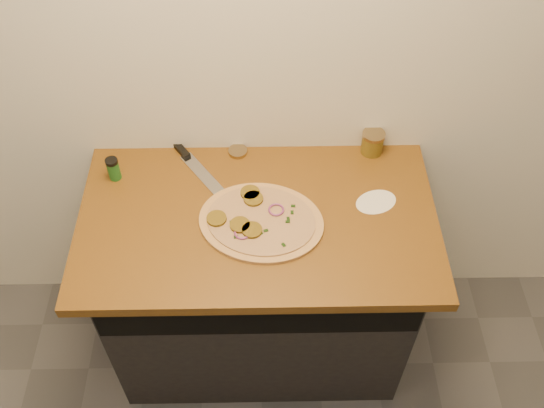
{
  "coord_description": "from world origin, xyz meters",
  "views": [
    {
      "loc": [
        0.03,
        0.15,
        2.46
      ],
      "look_at": [
        0.05,
        1.43,
        0.95
      ],
      "focal_mm": 40.0,
      "sensor_mm": 36.0,
      "label": 1
    }
  ],
  "objects_px": {
    "salsa_jar": "(373,142)",
    "spice_shaker": "(113,169)",
    "pizza": "(260,221)",
    "chefs_knife": "(190,159)"
  },
  "relations": [
    {
      "from": "chefs_knife",
      "to": "salsa_jar",
      "type": "distance_m",
      "value": 0.66
    },
    {
      "from": "chefs_knife",
      "to": "salsa_jar",
      "type": "height_order",
      "value": "salsa_jar"
    },
    {
      "from": "chefs_knife",
      "to": "spice_shaker",
      "type": "relative_size",
      "value": 3.31
    },
    {
      "from": "pizza",
      "to": "salsa_jar",
      "type": "xyz_separation_m",
      "value": [
        0.41,
        0.33,
        0.04
      ]
    },
    {
      "from": "salsa_jar",
      "to": "spice_shaker",
      "type": "xyz_separation_m",
      "value": [
        -0.92,
        -0.12,
        -0.0
      ]
    },
    {
      "from": "pizza",
      "to": "salsa_jar",
      "type": "relative_size",
      "value": 5.4
    },
    {
      "from": "chefs_knife",
      "to": "spice_shaker",
      "type": "height_order",
      "value": "spice_shaker"
    },
    {
      "from": "pizza",
      "to": "spice_shaker",
      "type": "distance_m",
      "value": 0.55
    },
    {
      "from": "pizza",
      "to": "chefs_knife",
      "type": "relative_size",
      "value": 1.66
    },
    {
      "from": "chefs_knife",
      "to": "spice_shaker",
      "type": "bearing_deg",
      "value": -162.78
    }
  ]
}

